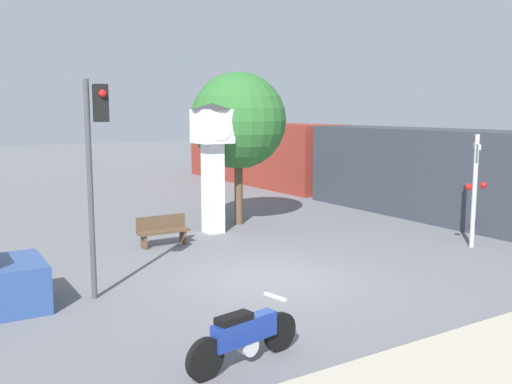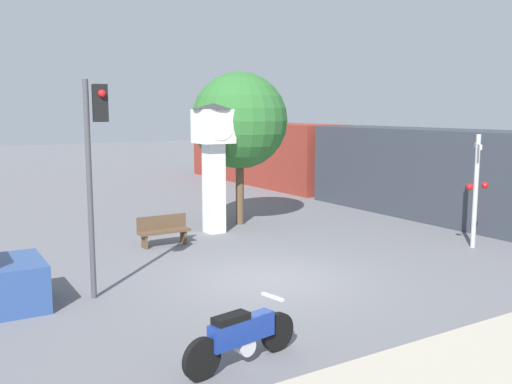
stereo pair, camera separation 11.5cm
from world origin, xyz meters
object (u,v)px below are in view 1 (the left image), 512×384
Objects in this scene: freight_train at (332,161)px; railroad_crossing_signal at (475,186)px; street_tree at (238,121)px; bench at (163,230)px; traffic_light at (95,151)px; motorcycle at (244,336)px; clock_tower at (213,147)px.

railroad_crossing_signal reaches higher than freight_train.
bench is (-3.67, -1.64, -3.25)m from street_tree.
traffic_light is 11.14m from railroad_crossing_signal.
motorcycle is 0.42× the size of street_tree.
traffic_light is 0.87× the size of street_tree.
clock_tower reaches higher than motorcycle.
railroad_crossing_signal is at bearing -33.42° from bench.
traffic_light reaches higher than freight_train.
street_tree is at bearing 121.57° from railroad_crossing_signal.
freight_train is 15.63× the size of bench.
freight_train reaches higher than bench.
motorcycle is 5.45m from traffic_light.
clock_tower is at bearing 54.47° from motorcycle.
railroad_crossing_signal is (-2.98, -10.21, 0.17)m from freight_train.
clock_tower is 7.08m from traffic_light.
clock_tower is 3.38m from bench.
traffic_light is 1.40× the size of railroad_crossing_signal.
freight_train is at bearing 73.71° from railroad_crossing_signal.
clock_tower is at bearing 133.10° from railroad_crossing_signal.
traffic_light reaches higher than clock_tower.
traffic_light is 8.71m from street_tree.
bench is (-10.85, -5.02, -1.21)m from freight_train.
railroad_crossing_signal is 9.52m from bench.
motorcycle is 0.52× the size of clock_tower.
traffic_light reaches higher than motorcycle.
street_tree is at bearing 38.87° from traffic_light.
freight_train is 10.63m from railroad_crossing_signal.
freight_train is (8.64, 4.16, -1.20)m from clock_tower.
traffic_light reaches higher than railroad_crossing_signal.
traffic_light is at bearing -147.66° from freight_train.
motorcycle reaches higher than bench.
street_tree reaches higher than traffic_light.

